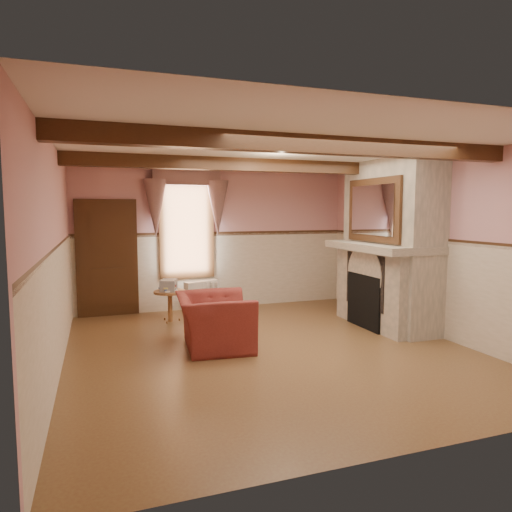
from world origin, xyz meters
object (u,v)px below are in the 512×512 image
object	(u,v)px
radiator	(202,296)
oil_lamp	(360,233)
bowl	(379,240)
armchair	(214,321)
mantel_clock	(356,235)
side_table	(170,306)

from	to	relation	value
radiator	oil_lamp	bearing A→B (deg)	-48.82
radiator	bowl	size ratio (longest dim) A/B	2.14
armchair	oil_lamp	world-z (taller)	oil_lamp
armchair	mantel_clock	bearing A→B (deg)	-64.55
armchair	bowl	world-z (taller)	bowl
mantel_clock	radiator	bearing A→B (deg)	153.71
radiator	oil_lamp	distance (m)	3.24
armchair	oil_lamp	size ratio (longest dim) A/B	4.20
armchair	radiator	world-z (taller)	armchair
armchair	side_table	size ratio (longest dim) A/B	2.07
mantel_clock	oil_lamp	bearing A→B (deg)	-90.00
bowl	oil_lamp	distance (m)	0.60
radiator	mantel_clock	distance (m)	3.17
armchair	bowl	bearing A→B (deg)	-77.91
armchair	mantel_clock	size ratio (longest dim) A/B	4.90
armchair	bowl	xyz separation A→B (m)	(2.96, 0.34, 1.08)
bowl	armchair	bearing A→B (deg)	-173.39
side_table	oil_lamp	size ratio (longest dim) A/B	2.03
side_table	mantel_clock	world-z (taller)	mantel_clock
mantel_clock	oil_lamp	world-z (taller)	oil_lamp
armchair	side_table	world-z (taller)	armchair
oil_lamp	side_table	bearing A→B (deg)	165.83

